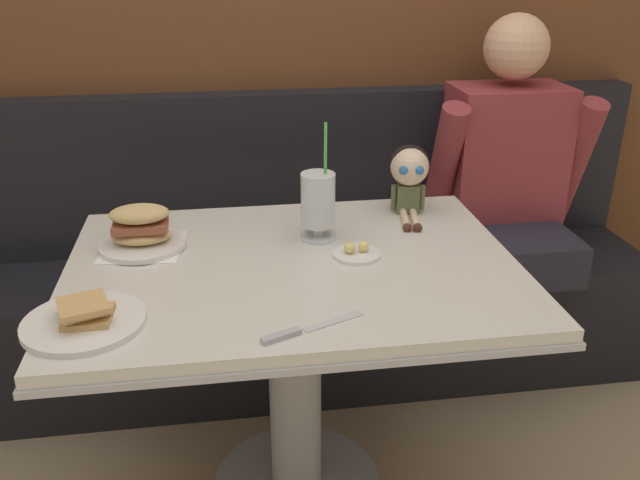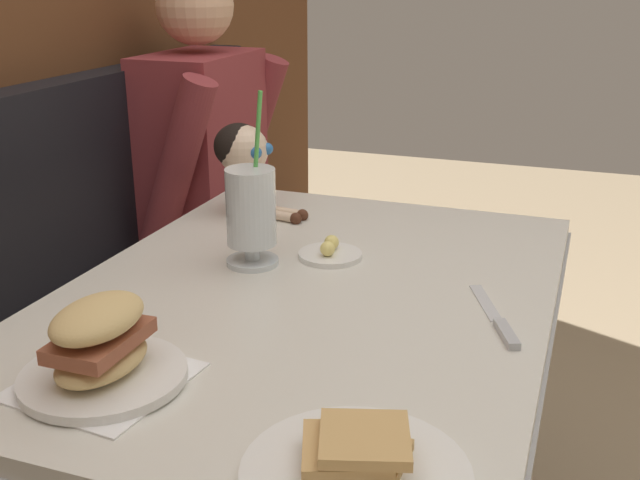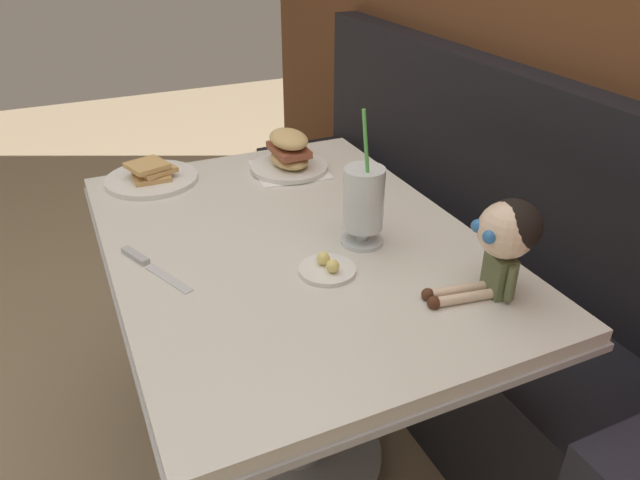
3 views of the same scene
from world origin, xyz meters
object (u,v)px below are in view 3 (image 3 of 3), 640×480
at_px(milkshake_glass, 364,202).
at_px(seated_doll, 506,235).
at_px(toast_plate, 152,177).
at_px(sandwich_plate, 289,155).
at_px(butter_saucer, 327,268).
at_px(butter_knife, 144,262).

relative_size(milkshake_glass, seated_doll, 1.40).
distance_m(toast_plate, seated_doll, 0.98).
relative_size(sandwich_plate, butter_saucer, 1.83).
bearing_deg(butter_knife, milkshake_glass, 76.42).
relative_size(toast_plate, butter_knife, 1.12).
bearing_deg(seated_doll, milkshake_glass, -152.44).
distance_m(toast_plate, sandwich_plate, 0.38).
xyz_separation_m(milkshake_glass, butter_saucer, (0.08, -0.12, -0.09)).
xyz_separation_m(sandwich_plate, butter_knife, (0.34, -0.47, -0.04)).
bearing_deg(toast_plate, milkshake_glass, 34.38).
xyz_separation_m(milkshake_glass, butter_knife, (-0.11, -0.46, -0.10)).
bearing_deg(seated_doll, sandwich_plate, -169.16).
distance_m(sandwich_plate, butter_knife, 0.58).
height_order(toast_plate, butter_saucer, toast_plate).
distance_m(toast_plate, milkshake_glass, 0.66).
bearing_deg(butter_knife, butter_saucer, 60.66).
height_order(sandwich_plate, butter_knife, sandwich_plate).
bearing_deg(butter_saucer, milkshake_glass, 122.77).
bearing_deg(milkshake_glass, butter_knife, -103.58).
xyz_separation_m(toast_plate, butter_knife, (0.42, -0.10, -0.01)).
bearing_deg(butter_knife, toast_plate, 167.13).
bearing_deg(butter_saucer, sandwich_plate, 166.32).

